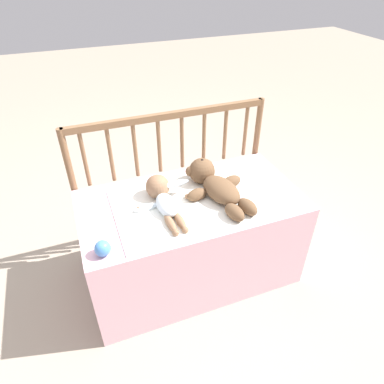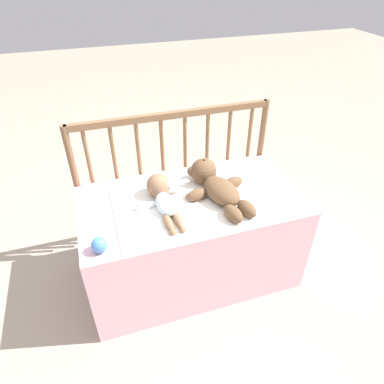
{
  "view_description": "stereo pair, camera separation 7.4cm",
  "coord_description": "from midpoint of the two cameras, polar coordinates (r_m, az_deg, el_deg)",
  "views": [
    {
      "loc": [
        -0.51,
        -1.34,
        1.66
      ],
      "look_at": [
        0.0,
        -0.01,
        0.62
      ],
      "focal_mm": 32.0,
      "sensor_mm": 36.0,
      "label": 1
    },
    {
      "loc": [
        -0.44,
        -1.37,
        1.66
      ],
      "look_at": [
        0.0,
        -0.01,
        0.62
      ],
      "focal_mm": 32.0,
      "sensor_mm": 36.0,
      "label": 2
    }
  ],
  "objects": [
    {
      "name": "toy_ball",
      "position": [
        1.55,
        -16.01,
        -9.04
      ],
      "size": [
        0.07,
        0.07,
        0.07
      ],
      "color": "#4C8CDB",
      "rests_on": "crib_mattress"
    },
    {
      "name": "blanket",
      "position": [
        1.79,
        -0.59,
        -1.55
      ],
      "size": [
        0.85,
        0.53,
        0.01
      ],
      "color": "white",
      "rests_on": "crib_mattress"
    },
    {
      "name": "teddy_bear",
      "position": [
        1.82,
        2.76,
        1.24
      ],
      "size": [
        0.35,
        0.49,
        0.15
      ],
      "color": "brown",
      "rests_on": "crib_mattress"
    },
    {
      "name": "ground_plane",
      "position": [
        2.19,
        -1.11,
        -13.02
      ],
      "size": [
        12.0,
        12.0,
        0.0
      ],
      "primitive_type": "plane",
      "color": "tan"
    },
    {
      "name": "crib_rail",
      "position": [
        2.02,
        -4.54,
        5.9
      ],
      "size": [
        1.17,
        0.04,
        0.92
      ],
      "color": "brown",
      "rests_on": "ground_plane"
    },
    {
      "name": "crib_mattress",
      "position": [
        1.99,
        -1.21,
        -7.74
      ],
      "size": [
        1.17,
        0.62,
        0.56
      ],
      "color": "#EDB7C6",
      "rests_on": "ground_plane"
    },
    {
      "name": "baby",
      "position": [
        1.75,
        -6.1,
        -0.84
      ],
      "size": [
        0.32,
        0.4,
        0.13
      ],
      "color": "white",
      "rests_on": "crib_mattress"
    }
  ]
}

